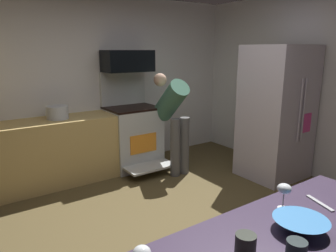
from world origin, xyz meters
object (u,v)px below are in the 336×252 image
microwave (128,61)px  stock_pot (57,112)px  oven_range (133,135)px  refrigerator (276,113)px  person_cook (173,114)px  wine_glass_far (284,190)px  mixing_bowl_small (300,225)px  mug_tea (296,250)px  mug_coffee (245,244)px

microwave → stock_pot: 1.29m
oven_range → refrigerator: size_ratio=0.79×
person_cook → stock_pot: size_ratio=5.13×
microwave → wine_glass_far: microwave is taller
oven_range → person_cook: bearing=-52.4°
mixing_bowl_small → mug_tea: (-0.22, -0.13, 0.01)m
stock_pot → mug_coffee: bearing=-92.2°
person_cook → mixing_bowl_small: person_cook is taller
mug_coffee → stock_pot: (0.13, 3.40, 0.04)m
mixing_bowl_small → mug_tea: size_ratio=3.10×
microwave → mixing_bowl_small: microwave is taller
mug_coffee → mixing_bowl_small: bearing=-4.0°
oven_range → stock_pot: bearing=179.3°
mug_coffee → stock_pot: bearing=87.8°
oven_range → mug_coffee: (-1.25, -3.38, 0.44)m
mug_coffee → stock_pot: size_ratio=0.34×
microwave → mixing_bowl_small: 3.68m
microwave → mug_tea: size_ratio=8.19×
person_cook → mug_coffee: (-1.65, -2.87, 0.07)m
person_cook → mug_coffee: person_cook is taller
refrigerator → mug_coffee: (-2.74, -1.89, 0.02)m
microwave → person_cook: 1.05m
wine_glass_far → mug_coffee: wine_glass_far is taller
refrigerator → oven_range: bearing=135.1°
mixing_bowl_small → wine_glass_far: size_ratio=1.80×
mixing_bowl_small → wine_glass_far: bearing=57.7°
mixing_bowl_small → refrigerator: bearing=39.1°
oven_range → refrigerator: bearing=-44.9°
mug_tea → stock_pot: (-0.02, 3.55, 0.04)m
wine_glass_far → mug_tea: bearing=-137.5°
mug_coffee → stock_pot: 3.40m
stock_pot → mug_tea: bearing=-89.6°
oven_range → mug_tea: oven_range is taller
mug_tea → stock_pot: 3.55m
microwave → mug_coffee: microwave is taller
wine_glass_far → stock_pot: stock_pot is taller
wine_glass_far → microwave: bearing=77.3°
mixing_bowl_small → mug_coffee: size_ratio=2.87×
mug_tea → stock_pot: size_ratio=0.32×
person_cook → oven_range: bearing=127.6°
wine_glass_far → mug_coffee: 0.53m
oven_range → person_cook: size_ratio=1.01×
microwave → wine_glass_far: bearing=-102.7°
person_cook → refrigerator: bearing=-41.6°
wine_glass_far → stock_pot: size_ratio=0.55×
microwave → mixing_bowl_small: bearing=-103.9°
refrigerator → mug_tea: refrigerator is taller
wine_glass_far → stock_pot: bearing=96.5°
refrigerator → mug_coffee: bearing=-145.4°
refrigerator → stock_pot: refrigerator is taller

